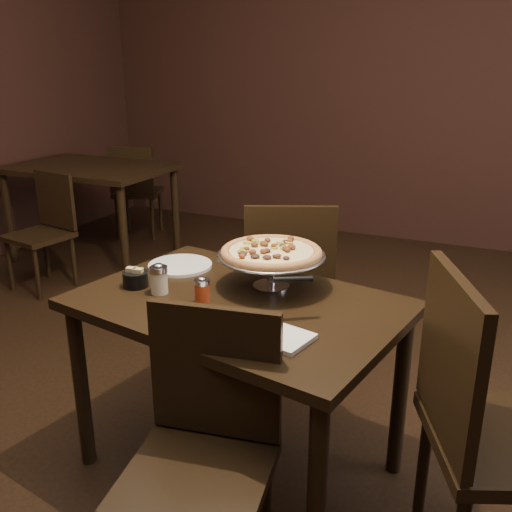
% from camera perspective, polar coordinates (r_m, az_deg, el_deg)
% --- Properties ---
extents(room, '(6.04, 7.04, 2.84)m').
position_cam_1_polar(room, '(1.81, -0.71, 14.21)').
color(room, black).
rests_on(room, ground).
extents(dining_table, '(1.28, 0.97, 0.73)m').
position_cam_1_polar(dining_table, '(2.12, -1.80, -6.82)').
color(dining_table, black).
rests_on(dining_table, ground).
extents(background_table, '(1.23, 0.82, 0.77)m').
position_cam_1_polar(background_table, '(4.72, -16.24, 7.47)').
color(background_table, black).
rests_on(background_table, ground).
extents(pizza_stand, '(0.41, 0.41, 0.17)m').
position_cam_1_polar(pizza_stand, '(2.15, 1.54, 0.35)').
color(pizza_stand, silver).
rests_on(pizza_stand, dining_table).
extents(parmesan_shaker, '(0.07, 0.07, 0.12)m').
position_cam_1_polar(parmesan_shaker, '(2.15, -9.68, -2.29)').
color(parmesan_shaker, beige).
rests_on(parmesan_shaker, dining_table).
extents(pepper_flake_shaker, '(0.06, 0.06, 0.10)m').
position_cam_1_polar(pepper_flake_shaker, '(2.06, -5.42, -3.43)').
color(pepper_flake_shaker, maroon).
rests_on(pepper_flake_shaker, dining_table).
extents(packet_caddy, '(0.10, 0.10, 0.08)m').
position_cam_1_polar(packet_caddy, '(2.24, -11.96, -2.22)').
color(packet_caddy, black).
rests_on(packet_caddy, dining_table).
extents(napkin_stack, '(0.18, 0.18, 0.02)m').
position_cam_1_polar(napkin_stack, '(1.79, 2.84, -8.25)').
color(napkin_stack, white).
rests_on(napkin_stack, dining_table).
extents(plate_left, '(0.27, 0.27, 0.01)m').
position_cam_1_polar(plate_left, '(2.43, -7.59, -0.94)').
color(plate_left, white).
rests_on(plate_left, dining_table).
extents(plate_near, '(0.24, 0.24, 0.01)m').
position_cam_1_polar(plate_near, '(1.87, -3.66, -7.11)').
color(plate_near, white).
rests_on(plate_near, dining_table).
extents(serving_spatula, '(0.17, 0.17, 0.02)m').
position_cam_1_polar(serving_spatula, '(1.90, 3.70, -2.42)').
color(serving_spatula, silver).
rests_on(serving_spatula, pizza_stand).
extents(chair_far, '(0.57, 0.57, 0.92)m').
position_cam_1_polar(chair_far, '(2.86, 3.27, -2.57)').
color(chair_far, black).
rests_on(chair_far, ground).
extents(chair_near, '(0.47, 0.47, 0.88)m').
position_cam_1_polar(chair_near, '(1.77, -5.23, -18.41)').
color(chair_near, black).
rests_on(chair_near, ground).
extents(chair_side, '(0.61, 0.61, 1.00)m').
position_cam_1_polar(chair_side, '(1.87, 22.10, -15.10)').
color(chair_side, black).
rests_on(chair_side, ground).
extents(bg_chair_far, '(0.50, 0.50, 0.84)m').
position_cam_1_polar(bg_chair_far, '(5.29, -11.93, 6.68)').
color(bg_chair_far, black).
rests_on(bg_chair_far, ground).
extents(bg_chair_near, '(0.44, 0.44, 0.81)m').
position_cam_1_polar(bg_chair_near, '(4.28, -20.32, 2.79)').
color(bg_chair_near, black).
rests_on(bg_chair_near, ground).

